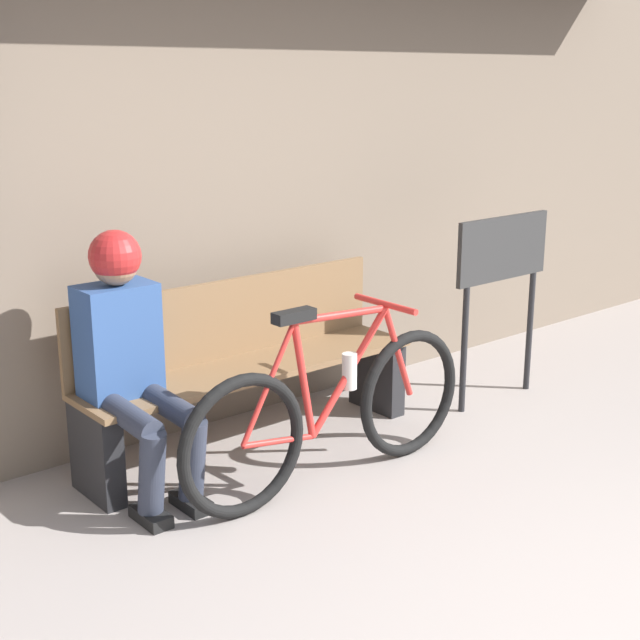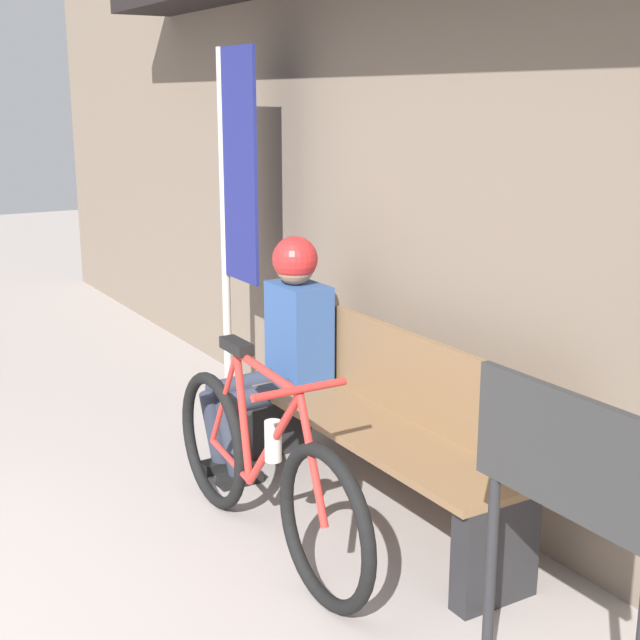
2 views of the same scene
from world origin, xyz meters
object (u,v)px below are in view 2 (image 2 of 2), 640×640
at_px(banner_pole, 235,190).
at_px(signboard, 567,490).
at_px(park_bench_near, 379,429).
at_px(bicycle, 262,473).
at_px(person_seated, 282,338).

distance_m(banner_pole, signboard, 3.14).
bearing_deg(signboard, park_bench_near, 165.15).
height_order(bicycle, signboard, signboard).
xyz_separation_m(park_bench_near, signboard, (1.50, -0.40, 0.39)).
bearing_deg(bicycle, signboard, 8.74).
height_order(banner_pole, signboard, banner_pole).
distance_m(bicycle, signboard, 1.54).
bearing_deg(signboard, banner_pole, 171.71).
distance_m(park_bench_near, person_seated, 0.77).
bearing_deg(banner_pole, signboard, -8.29).
relative_size(park_bench_near, bicycle, 1.10).
relative_size(bicycle, person_seated, 1.37).
xyz_separation_m(park_bench_near, person_seated, (-0.70, -0.12, 0.28)).
height_order(park_bench_near, signboard, signboard).
xyz_separation_m(person_seated, signboard, (2.20, -0.28, 0.11)).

